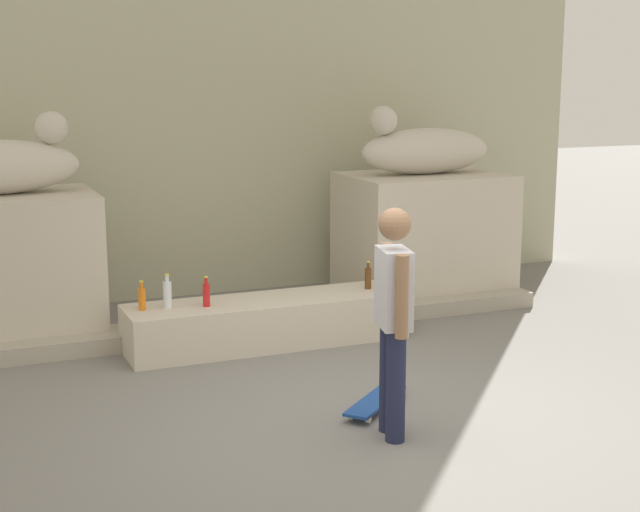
{
  "coord_description": "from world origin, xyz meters",
  "views": [
    {
      "loc": [
        -2.89,
        -5.96,
        2.61
      ],
      "look_at": [
        0.02,
        1.01,
        1.1
      ],
      "focal_mm": 52.63,
      "sensor_mm": 36.0,
      "label": 1
    }
  ],
  "objects_px": {
    "statue_reclining_right": "(423,149)",
    "bottle_orange": "(142,298)",
    "skater": "(393,313)",
    "bottle_clear": "(167,294)",
    "skateboard": "(375,401)",
    "bottle_brown": "(368,278)",
    "bottle_red": "(206,294)"
  },
  "relations": [
    {
      "from": "skater",
      "to": "bottle_clear",
      "type": "bearing_deg",
      "value": -145.43
    },
    {
      "from": "statue_reclining_right",
      "to": "bottle_orange",
      "type": "relative_size",
      "value": 5.87
    },
    {
      "from": "bottle_brown",
      "to": "bottle_orange",
      "type": "relative_size",
      "value": 1.03
    },
    {
      "from": "skater",
      "to": "skateboard",
      "type": "relative_size",
      "value": 2.27
    },
    {
      "from": "bottle_clear",
      "to": "bottle_brown",
      "type": "distance_m",
      "value": 2.04
    },
    {
      "from": "statue_reclining_right",
      "to": "skater",
      "type": "relative_size",
      "value": 0.96
    },
    {
      "from": "bottle_clear",
      "to": "skateboard",
      "type": "bearing_deg",
      "value": -60.28
    },
    {
      "from": "bottle_red",
      "to": "bottle_clear",
      "type": "bearing_deg",
      "value": 167.54
    },
    {
      "from": "bottle_brown",
      "to": "bottle_orange",
      "type": "distance_m",
      "value": 2.27
    },
    {
      "from": "bottle_red",
      "to": "skateboard",
      "type": "bearing_deg",
      "value": -67.5
    },
    {
      "from": "bottle_clear",
      "to": "bottle_brown",
      "type": "bearing_deg",
      "value": -0.35
    },
    {
      "from": "statue_reclining_right",
      "to": "bottle_orange",
      "type": "distance_m",
      "value": 3.81
    },
    {
      "from": "bottle_red",
      "to": "bottle_orange",
      "type": "height_order",
      "value": "bottle_red"
    },
    {
      "from": "skater",
      "to": "bottle_orange",
      "type": "height_order",
      "value": "skater"
    },
    {
      "from": "skateboard",
      "to": "bottle_brown",
      "type": "bearing_deg",
      "value": -154.79
    },
    {
      "from": "bottle_red",
      "to": "bottle_brown",
      "type": "xyz_separation_m",
      "value": [
        1.69,
        0.06,
        -0.0
      ]
    },
    {
      "from": "skater",
      "to": "bottle_clear",
      "type": "xyz_separation_m",
      "value": [
        -1.02,
        2.55,
        -0.34
      ]
    },
    {
      "from": "statue_reclining_right",
      "to": "bottle_orange",
      "type": "height_order",
      "value": "statue_reclining_right"
    },
    {
      "from": "bottle_clear",
      "to": "bottle_orange",
      "type": "relative_size",
      "value": 1.18
    },
    {
      "from": "skateboard",
      "to": "bottle_clear",
      "type": "height_order",
      "value": "bottle_clear"
    },
    {
      "from": "bottle_clear",
      "to": "bottle_brown",
      "type": "height_order",
      "value": "bottle_clear"
    },
    {
      "from": "statue_reclining_right",
      "to": "bottle_brown",
      "type": "height_order",
      "value": "statue_reclining_right"
    },
    {
      "from": "statue_reclining_right",
      "to": "skateboard",
      "type": "height_order",
      "value": "statue_reclining_right"
    },
    {
      "from": "bottle_red",
      "to": "bottle_orange",
      "type": "distance_m",
      "value": 0.59
    },
    {
      "from": "statue_reclining_right",
      "to": "bottle_orange",
      "type": "bearing_deg",
      "value": 16.27
    },
    {
      "from": "skater",
      "to": "bottle_orange",
      "type": "xyz_separation_m",
      "value": [
        -1.25,
        2.57,
        -0.36
      ]
    },
    {
      "from": "skateboard",
      "to": "bottle_orange",
      "type": "relative_size",
      "value": 2.69
    },
    {
      "from": "skater",
      "to": "bottle_clear",
      "type": "distance_m",
      "value": 2.77
    },
    {
      "from": "skater",
      "to": "bottle_orange",
      "type": "distance_m",
      "value": 2.88
    },
    {
      "from": "statue_reclining_right",
      "to": "bottle_brown",
      "type": "distance_m",
      "value": 2.0
    },
    {
      "from": "skater",
      "to": "bottle_red",
      "type": "height_order",
      "value": "skater"
    },
    {
      "from": "bottle_orange",
      "to": "bottle_clear",
      "type": "bearing_deg",
      "value": -4.7
    }
  ]
}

